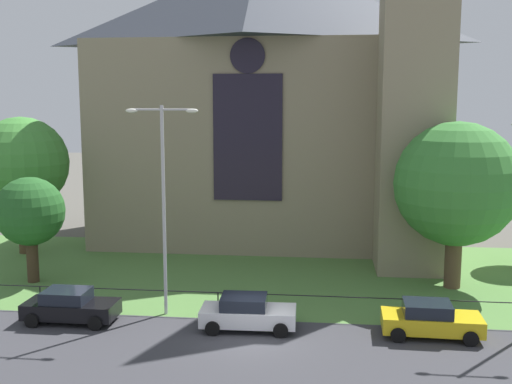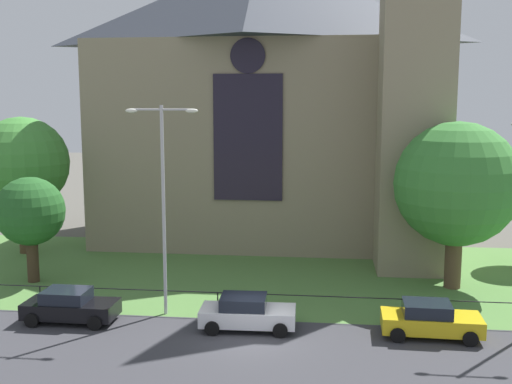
{
  "view_description": "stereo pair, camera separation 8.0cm",
  "coord_description": "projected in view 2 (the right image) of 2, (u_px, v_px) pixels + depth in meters",
  "views": [
    {
      "loc": [
        2.98,
        -25.42,
        10.08
      ],
      "look_at": [
        -0.79,
        8.0,
        5.1
      ],
      "focal_mm": 43.76,
      "sensor_mm": 36.0,
      "label": 1
    },
    {
      "loc": [
        3.06,
        -25.42,
        10.08
      ],
      "look_at": [
        -0.79,
        8.0,
        5.1
      ],
      "focal_mm": 43.76,
      "sensor_mm": 36.0,
      "label": 2
    }
  ],
  "objects": [
    {
      "name": "ground",
      "position": [
        273.0,
        273.0,
        36.63
      ],
      "size": [
        160.0,
        160.0,
        0.0
      ],
      "primitive_type": "plane",
      "color": "#56544C"
    },
    {
      "name": "iron_railing",
      "position": [
        218.0,
        295.0,
        29.33
      ],
      "size": [
        35.2,
        0.07,
        1.13
      ],
      "color": "black",
      "rests_on": "ground"
    },
    {
      "name": "grass_verge",
      "position": [
        270.0,
        283.0,
        34.66
      ],
      "size": [
        120.0,
        20.0,
        0.01
      ],
      "primitive_type": "cube",
      "color": "#517F3D",
      "rests_on": "ground"
    },
    {
      "name": "church_building",
      "position": [
        268.0,
        97.0,
        44.33
      ],
      "size": [
        23.2,
        16.2,
        26.0
      ],
      "color": "gray",
      "rests_on": "ground"
    },
    {
      "name": "tree_left_far",
      "position": [
        23.0,
        164.0,
        40.7
      ],
      "size": [
        6.03,
        6.03,
        9.01
      ],
      "color": "#4C3823",
      "rests_on": "ground"
    },
    {
      "name": "tree_left_near",
      "position": [
        30.0,
        212.0,
        34.34
      ],
      "size": [
        3.8,
        3.8,
        5.9
      ],
      "color": "#423021",
      "rests_on": "ground"
    },
    {
      "name": "tree_right_near",
      "position": [
        457.0,
        184.0,
        33.01
      ],
      "size": [
        6.62,
        6.62,
        8.99
      ],
      "color": "brown",
      "rests_on": "ground"
    },
    {
      "name": "parked_car_black",
      "position": [
        70.0,
        306.0,
        28.5
      ],
      "size": [
        4.21,
        2.04,
        1.51
      ],
      "rotation": [
        0.0,
        0.0,
        -0.01
      ],
      "color": "black",
      "rests_on": "ground"
    },
    {
      "name": "streetlamp_near",
      "position": [
        163.0,
        187.0,
        28.77
      ],
      "size": [
        3.37,
        0.26,
        9.84
      ],
      "color": "#B2B2B7",
      "rests_on": "ground"
    },
    {
      "name": "parked_car_white",
      "position": [
        247.0,
        313.0,
        27.59
      ],
      "size": [
        4.25,
        2.13,
        1.51
      ],
      "rotation": [
        0.0,
        0.0,
        0.03
      ],
      "color": "silver",
      "rests_on": "ground"
    },
    {
      "name": "parked_car_yellow",
      "position": [
        430.0,
        320.0,
        26.71
      ],
      "size": [
        4.24,
        2.11,
        1.51
      ],
      "rotation": [
        0.0,
        0.0,
        -0.03
      ],
      "color": "gold",
      "rests_on": "ground"
    },
    {
      "name": "road_asphalt",
      "position": [
        247.0,
        355.0,
        24.83
      ],
      "size": [
        120.0,
        8.0,
        0.01
      ],
      "primitive_type": "cube",
      "color": "#38383D",
      "rests_on": "ground"
    }
  ]
}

